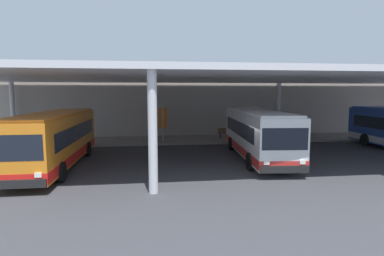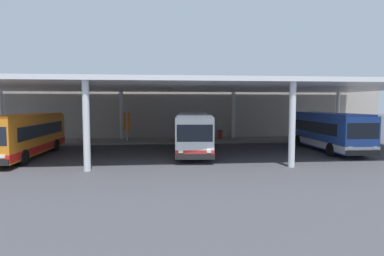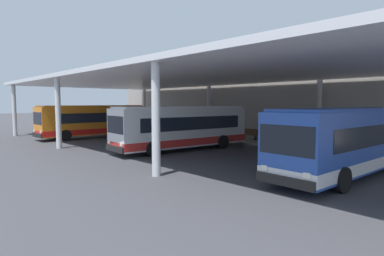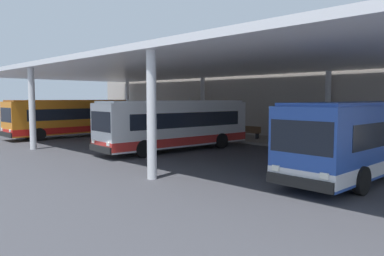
% 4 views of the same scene
% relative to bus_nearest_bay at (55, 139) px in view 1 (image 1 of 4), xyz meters
% --- Properties ---
extents(ground_plane, '(200.00, 200.00, 0.00)m').
position_rel_bus_nearest_bay_xyz_m(ground_plane, '(11.82, -2.91, -1.66)').
color(ground_plane, '#3D3D42').
extents(platform_kerb, '(42.00, 4.50, 0.18)m').
position_rel_bus_nearest_bay_xyz_m(platform_kerb, '(11.82, 8.84, -1.57)').
color(platform_kerb, gray).
rests_on(platform_kerb, ground).
extents(station_building_facade, '(48.00, 1.60, 6.78)m').
position_rel_bus_nearest_bay_xyz_m(station_building_facade, '(11.82, 12.09, 1.73)').
color(station_building_facade, '#ADA399').
rests_on(station_building_facade, ground).
extents(canopy_shelter, '(40.00, 17.00, 5.55)m').
position_rel_bus_nearest_bay_xyz_m(canopy_shelter, '(11.82, 2.59, 3.66)').
color(canopy_shelter, silver).
rests_on(canopy_shelter, ground).
extents(bus_nearest_bay, '(2.74, 10.53, 3.17)m').
position_rel_bus_nearest_bay_xyz_m(bus_nearest_bay, '(0.00, 0.00, 0.00)').
color(bus_nearest_bay, orange).
rests_on(bus_nearest_bay, ground).
extents(bus_second_bay, '(3.34, 10.69, 3.17)m').
position_rel_bus_nearest_bay_xyz_m(bus_second_bay, '(12.49, 0.92, 0.00)').
color(bus_second_bay, white).
rests_on(bus_second_bay, ground).
extents(bench_waiting, '(1.80, 0.45, 0.92)m').
position_rel_bus_nearest_bay_xyz_m(bench_waiting, '(12.49, 8.90, -0.99)').
color(bench_waiting, brown).
rests_on(bench_waiting, platform_kerb).
extents(trash_bin, '(0.52, 0.52, 0.98)m').
position_rel_bus_nearest_bay_xyz_m(trash_bin, '(16.17, 8.68, -0.98)').
color(trash_bin, maroon).
rests_on(trash_bin, platform_kerb).
extents(banner_sign, '(0.70, 0.12, 3.20)m').
position_rel_bus_nearest_bay_xyz_m(banner_sign, '(6.50, 8.03, 0.32)').
color(banner_sign, '#B2B2B7').
rests_on(banner_sign, platform_kerb).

